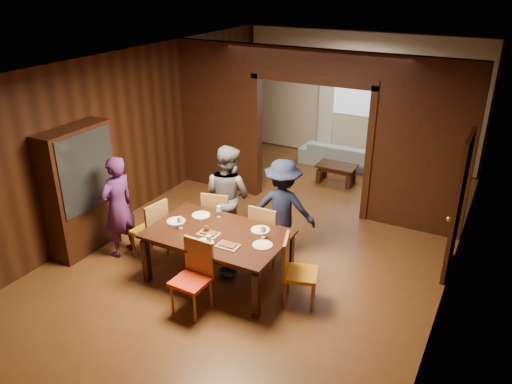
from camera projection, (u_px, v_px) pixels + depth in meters
The scene contains 32 objects.
floor at pixel (270, 242), 8.22m from camera, with size 9.00×9.00×0.00m, color #583419.
ceiling at pixel (273, 63), 7.02m from camera, with size 5.50×9.00×0.02m, color silver.
room_walls at pixel (317, 125), 9.12m from camera, with size 5.52×9.01×2.90m.
person_purple at pixel (118, 207), 7.58m from camera, with size 0.59×0.39×1.61m, color #4A1F5C.
person_grey at pixel (228, 196), 7.86m from camera, with size 0.81×0.63×1.68m, color #55555D.
person_navy at pixel (283, 208), 7.60m from camera, with size 1.01×0.58×1.56m, color #161A37.
sofa at pixel (341, 155), 11.26m from camera, with size 1.84×0.72×0.54m, color #90A9BD.
serving_bowl at pixel (227, 227), 7.01m from camera, with size 0.28×0.28×0.07m, color black.
dining_table at pixel (218, 256), 7.09m from camera, with size 1.93×1.20×0.76m, color black.
coffee_table at pixel (336, 174), 10.39m from camera, with size 0.80×0.50×0.40m, color black.
chair_left at pixel (149, 229), 7.62m from camera, with size 0.44×0.44×0.97m, color orange, non-canonical shape.
chair_right at pixel (301, 272), 6.54m from camera, with size 0.44×0.44×0.97m, color #C76F12, non-canonical shape.
chair_far_l at pixel (219, 217), 7.97m from camera, with size 0.44×0.44×0.97m, color orange, non-canonical shape.
chair_far_r at pixel (268, 232), 7.52m from camera, with size 0.44×0.44×0.97m, color red, non-canonical shape.
chair_near at pixel (191, 279), 6.39m from camera, with size 0.44×0.44×0.97m, color red, non-canonical shape.
hutch at pixel (81, 190), 7.68m from camera, with size 0.40×1.20×2.00m, color black.
door_right at pixel (458, 206), 7.03m from camera, with size 0.06×0.90×2.10m, color black.
window_far at pixel (360, 87), 11.09m from camera, with size 1.20×0.03×1.30m, color silver.
curtain_left at pixel (326, 103), 11.57m from camera, with size 0.35×0.06×2.40m, color white.
curtain_right at pixel (391, 111), 10.92m from camera, with size 0.35×0.06×2.40m, color white.
plate_left at pixel (176, 221), 7.24m from camera, with size 0.27×0.27×0.01m, color white.
plate_far_l at pixel (201, 215), 7.42m from camera, with size 0.27×0.27×0.01m, color white.
plate_far_r at pixel (260, 230), 7.00m from camera, with size 0.27×0.27×0.01m, color silver.
plate_right at pixel (262, 245), 6.62m from camera, with size 0.27×0.27×0.01m, color silver.
plate_near at pixel (204, 243), 6.66m from camera, with size 0.27×0.27×0.01m, color white.
platter_a at pixel (209, 233), 6.88m from camera, with size 0.30×0.20×0.04m, color gray.
platter_b at pixel (228, 245), 6.59m from camera, with size 0.30×0.20×0.04m, color gray.
wineglass_left at pixel (180, 223), 7.02m from camera, with size 0.08×0.08×0.18m, color silver, non-canonical shape.
wineglass_far at pixel (219, 211), 7.34m from camera, with size 0.08×0.08×0.18m, color silver, non-canonical shape.
wineglass_right at pixel (263, 232), 6.77m from camera, with size 0.08×0.08×0.18m, color white, non-canonical shape.
tumbler at pixel (209, 240), 6.61m from camera, with size 0.07×0.07×0.14m, color silver.
condiment_jar at pixel (206, 229), 6.91m from camera, with size 0.08×0.08×0.11m, color #4A2811, non-canonical shape.
Camera 1 is at (3.15, -6.43, 4.13)m, focal length 35.00 mm.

